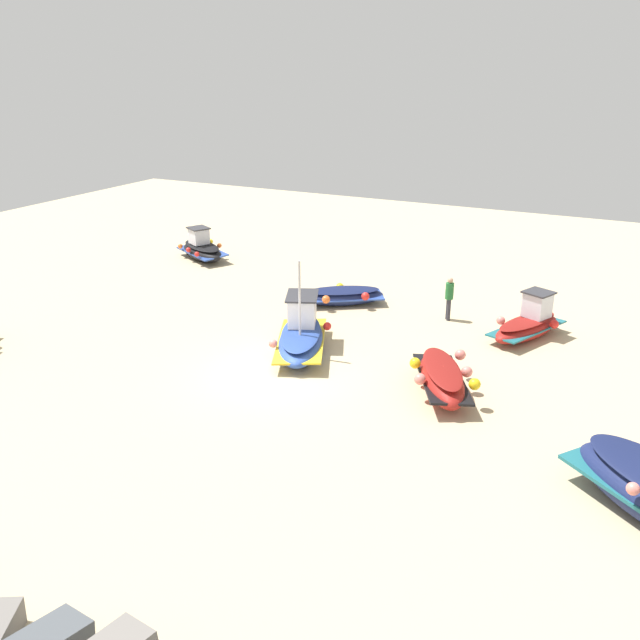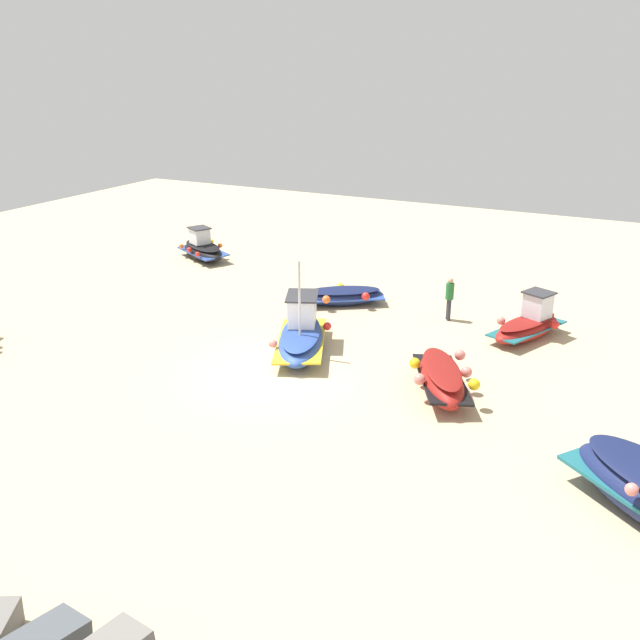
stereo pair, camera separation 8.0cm
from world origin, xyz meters
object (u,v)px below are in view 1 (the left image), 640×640
Objects in this scene: fishing_boat_6 at (442,378)px; person_walking at (449,296)px; fishing_boat_3 at (301,335)px; fishing_boat_4 at (202,249)px; fishing_boat_0 at (343,296)px; fishing_boat_5 at (528,324)px.

person_walking reaches higher than fishing_boat_6.
person_walking is at bearing -59.30° from fishing_boat_3.
fishing_boat_0 is at bearing -170.96° from fishing_boat_4.
fishing_boat_6 is (-6.08, 5.98, 0.14)m from fishing_boat_0.
fishing_boat_3 reaches higher than fishing_boat_5.
fishing_boat_3 is 6.44m from person_walking.
person_walking is (-13.83, 2.81, 0.48)m from fishing_boat_4.
fishing_boat_0 is 0.81× the size of fishing_boat_3.
fishing_boat_3 reaches higher than fishing_boat_0.
fishing_boat_3 is 8.36m from fishing_boat_5.
fishing_boat_3 is at bearing -127.50° from fishing_boat_6.
fishing_boat_5 is 5.92m from fishing_boat_6.
fishing_boat_0 is at bearing 111.58° from fishing_boat_5.
fishing_boat_5 reaches higher than fishing_boat_6.
person_walking is (-3.73, -5.23, 0.41)m from fishing_boat_3.
fishing_boat_3 is at bearing 64.12° from fishing_boat_0.
fishing_boat_3 is 5.44m from fishing_boat_6.
person_walking reaches higher than fishing_boat_0.
fishing_boat_4 is at bearing -147.63° from fishing_boat_6.
fishing_boat_4 is (10.09, -8.04, -0.07)m from fishing_boat_3.
fishing_boat_6 is at bearing 176.67° from fishing_boat_4.
fishing_boat_5 reaches higher than fishing_boat_0.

